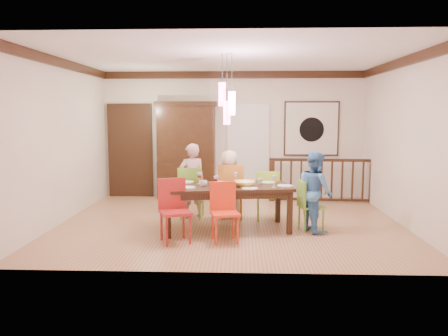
{
  "coord_description": "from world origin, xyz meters",
  "views": [
    {
      "loc": [
        0.19,
        -7.64,
        1.93
      ],
      "look_at": [
        -0.11,
        -0.04,
        0.99
      ],
      "focal_mm": 35.0,
      "sensor_mm": 36.0,
      "label": 1
    }
  ],
  "objects_px": {
    "chair_end_right": "(311,202)",
    "china_hutch": "(186,150)",
    "chair_far_left": "(192,189)",
    "balustrade": "(321,179)",
    "dining_table": "(227,191)",
    "person_far_left": "(192,181)",
    "person_far_mid": "(229,184)",
    "person_end_right": "(315,191)"
  },
  "relations": [
    {
      "from": "dining_table",
      "to": "china_hutch",
      "type": "xyz_separation_m",
      "value": [
        -1.02,
        2.79,
        0.45
      ]
    },
    {
      "from": "person_far_left",
      "to": "person_far_mid",
      "type": "distance_m",
      "value": 0.7
    },
    {
      "from": "dining_table",
      "to": "person_end_right",
      "type": "xyz_separation_m",
      "value": [
        1.46,
        -0.02,
        0.0
      ]
    },
    {
      "from": "dining_table",
      "to": "chair_far_left",
      "type": "distance_m",
      "value": 1.06
    },
    {
      "from": "chair_far_left",
      "to": "balustrade",
      "type": "height_order",
      "value": "chair_far_left"
    },
    {
      "from": "chair_end_right",
      "to": "person_far_left",
      "type": "xyz_separation_m",
      "value": [
        -2.09,
        0.84,
        0.21
      ]
    },
    {
      "from": "chair_far_left",
      "to": "person_far_mid",
      "type": "bearing_deg",
      "value": -166.7
    },
    {
      "from": "china_hutch",
      "to": "person_far_left",
      "type": "relative_size",
      "value": 1.59
    },
    {
      "from": "dining_table",
      "to": "person_far_left",
      "type": "bearing_deg",
      "value": 119.76
    },
    {
      "from": "dining_table",
      "to": "person_far_left",
      "type": "height_order",
      "value": "person_far_left"
    },
    {
      "from": "balustrade",
      "to": "chair_far_left",
      "type": "bearing_deg",
      "value": -144.78
    },
    {
      "from": "dining_table",
      "to": "person_end_right",
      "type": "bearing_deg",
      "value": -9.77
    },
    {
      "from": "chair_end_right",
      "to": "balustrade",
      "type": "xyz_separation_m",
      "value": [
        0.6,
        2.43,
        0.02
      ]
    },
    {
      "from": "dining_table",
      "to": "person_far_left",
      "type": "relative_size",
      "value": 1.6
    },
    {
      "from": "dining_table",
      "to": "person_end_right",
      "type": "height_order",
      "value": "person_end_right"
    },
    {
      "from": "dining_table",
      "to": "person_far_mid",
      "type": "bearing_deg",
      "value": 79.92
    },
    {
      "from": "person_far_left",
      "to": "person_far_mid",
      "type": "xyz_separation_m",
      "value": [
        0.7,
        0.06,
        -0.06
      ]
    },
    {
      "from": "person_far_left",
      "to": "person_end_right",
      "type": "height_order",
      "value": "person_far_left"
    },
    {
      "from": "chair_end_right",
      "to": "person_end_right",
      "type": "xyz_separation_m",
      "value": [
        0.05,
        -0.03,
        0.18
      ]
    },
    {
      "from": "chair_end_right",
      "to": "balustrade",
      "type": "height_order",
      "value": "balustrade"
    },
    {
      "from": "chair_end_right",
      "to": "person_far_mid",
      "type": "height_order",
      "value": "person_far_mid"
    },
    {
      "from": "chair_end_right",
      "to": "china_hutch",
      "type": "distance_m",
      "value": 3.74
    },
    {
      "from": "china_hutch",
      "to": "balustrade",
      "type": "relative_size",
      "value": 0.96
    },
    {
      "from": "balustrade",
      "to": "chair_end_right",
      "type": "bearing_deg",
      "value": -100.11
    },
    {
      "from": "china_hutch",
      "to": "person_far_left",
      "type": "height_order",
      "value": "china_hutch"
    },
    {
      "from": "person_far_left",
      "to": "dining_table",
      "type": "bearing_deg",
      "value": 105.14
    },
    {
      "from": "chair_far_left",
      "to": "balustrade",
      "type": "bearing_deg",
      "value": -143.94
    },
    {
      "from": "chair_far_left",
      "to": "china_hutch",
      "type": "bearing_deg",
      "value": -75.44
    },
    {
      "from": "balustrade",
      "to": "person_far_mid",
      "type": "distance_m",
      "value": 2.52
    },
    {
      "from": "dining_table",
      "to": "chair_far_left",
      "type": "bearing_deg",
      "value": 121.02
    },
    {
      "from": "chair_end_right",
      "to": "person_far_left",
      "type": "relative_size",
      "value": 0.6
    },
    {
      "from": "dining_table",
      "to": "china_hutch",
      "type": "distance_m",
      "value": 3.0
    },
    {
      "from": "chair_end_right",
      "to": "person_far_mid",
      "type": "relative_size",
      "value": 0.66
    },
    {
      "from": "dining_table",
      "to": "balustrade",
      "type": "height_order",
      "value": "balustrade"
    },
    {
      "from": "chair_far_left",
      "to": "person_far_left",
      "type": "xyz_separation_m",
      "value": [
        -0.01,
        0.04,
        0.14
      ]
    },
    {
      "from": "person_far_mid",
      "to": "person_end_right",
      "type": "xyz_separation_m",
      "value": [
        1.44,
        -0.93,
        0.03
      ]
    },
    {
      "from": "person_far_mid",
      "to": "balustrade",
      "type": "bearing_deg",
      "value": -157.53
    },
    {
      "from": "chair_end_right",
      "to": "balustrade",
      "type": "relative_size",
      "value": 0.36
    },
    {
      "from": "chair_end_right",
      "to": "person_far_mid",
      "type": "xyz_separation_m",
      "value": [
        -1.39,
        0.9,
        0.15
      ]
    },
    {
      "from": "person_far_mid",
      "to": "person_end_right",
      "type": "bearing_deg",
      "value": 132.23
    },
    {
      "from": "chair_far_left",
      "to": "person_far_mid",
      "type": "relative_size",
      "value": 0.76
    },
    {
      "from": "chair_far_left",
      "to": "balustrade",
      "type": "distance_m",
      "value": 3.15
    }
  ]
}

